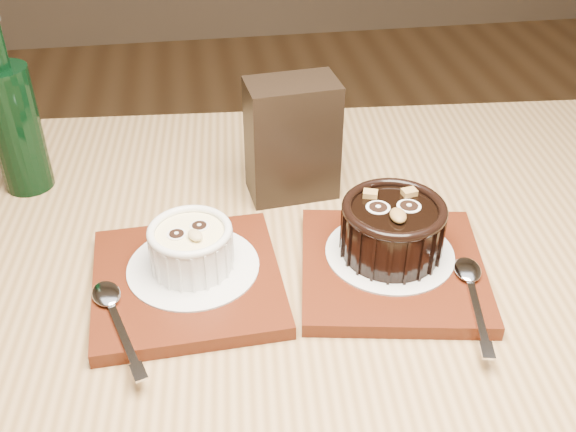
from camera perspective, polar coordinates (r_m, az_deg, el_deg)
name	(u,v)px	position (r m, az deg, el deg)	size (l,w,h in m)	color
table	(282,364)	(0.72, -0.55, -12.39)	(1.26, 0.89, 0.75)	olive
tray_left	(188,281)	(0.67, -8.50, -5.49)	(0.18, 0.18, 0.01)	#541F0E
doily_left	(193,266)	(0.67, -8.02, -4.25)	(0.13, 0.13, 0.00)	white
ramekin_white	(191,246)	(0.66, -8.20, -2.50)	(0.08, 0.08, 0.05)	white
spoon_left	(116,317)	(0.63, -14.35, -8.30)	(0.03, 0.13, 0.01)	silver
tray_right	(392,268)	(0.68, 8.81, -4.41)	(0.18, 0.18, 0.01)	#541F0E
doily_right	(390,253)	(0.69, 8.60, -3.08)	(0.13, 0.13, 0.00)	white
ramekin_dark	(393,227)	(0.67, 8.84, -0.90)	(0.10, 0.10, 0.06)	black
spoon_right	(474,294)	(0.65, 15.44, -6.36)	(0.03, 0.13, 0.01)	silver
condiment_stand	(292,139)	(0.77, 0.35, 6.50)	(0.10, 0.06, 0.14)	black
green_bottle	(15,124)	(0.83, -22.10, 7.20)	(0.06, 0.06, 0.21)	black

